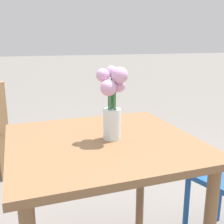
{
  "coord_description": "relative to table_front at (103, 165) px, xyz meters",
  "views": [
    {
      "loc": [
        -0.32,
        -1.12,
        1.18
      ],
      "look_at": [
        0.04,
        -0.0,
        0.87
      ],
      "focal_mm": 45.0,
      "sensor_mm": 36.0,
      "label": 1
    }
  ],
  "objects": [
    {
      "name": "table_front",
      "position": [
        0.0,
        0.0,
        0.0
      ],
      "size": [
        0.83,
        0.78,
        0.75
      ],
      "color": "brown",
      "rests_on": "ground_plane"
    },
    {
      "name": "flower_vase",
      "position": [
        0.04,
        -0.01,
        0.28
      ],
      "size": [
        0.12,
        0.13,
        0.32
      ],
      "color": "silver",
      "rests_on": "table_front"
    }
  ]
}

